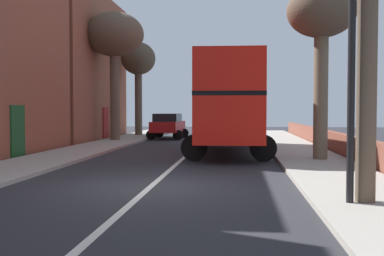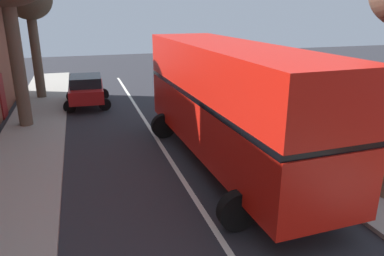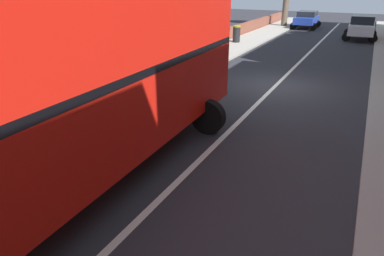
# 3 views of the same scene
# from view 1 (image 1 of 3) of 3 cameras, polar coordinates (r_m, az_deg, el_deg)

# --- Properties ---
(ground_plane) EXTENTS (84.00, 84.00, 0.00)m
(ground_plane) POSITION_cam_1_polar(r_m,az_deg,el_deg) (11.56, -5.11, -7.23)
(ground_plane) COLOR #28282D
(road_centre_line) EXTENTS (0.16, 54.00, 0.01)m
(road_centre_line) POSITION_cam_1_polar(r_m,az_deg,el_deg) (11.56, -5.11, -7.21)
(road_centre_line) COLOR silver
(road_centre_line) RESTS_ON ground
(sidewalk_right) EXTENTS (2.60, 60.00, 0.12)m
(sidewalk_right) POSITION_cam_1_polar(r_m,az_deg,el_deg) (11.67, 19.43, -6.96)
(sidewalk_right) COLOR #9E998E
(sidewalk_right) RESTS_ON ground
(double_decker_bus) EXTENTS (3.77, 10.26, 4.06)m
(double_decker_bus) POSITION_cam_1_polar(r_m,az_deg,el_deg) (20.58, 4.49, 3.47)
(double_decker_bus) COLOR red
(double_decker_bus) RESTS_ON ground
(parked_car_red_left_1) EXTENTS (2.50, 4.00, 1.68)m
(parked_car_red_left_1) POSITION_cam_1_polar(r_m,az_deg,el_deg) (30.58, -3.01, 0.43)
(parked_car_red_left_1) COLOR #AD1919
(parked_car_red_left_1) RESTS_ON ground
(street_tree_left_0) EXTENTS (2.49, 2.49, 6.70)m
(street_tree_left_0) POSITION_cam_1_polar(r_m,az_deg,el_deg) (33.70, -6.69, 8.13)
(street_tree_left_0) COLOR brown
(street_tree_left_0) RESTS_ON sidewalk_left
(street_tree_right_1) EXTENTS (2.51, 2.51, 6.34)m
(street_tree_right_1) POSITION_cam_1_polar(r_m,az_deg,el_deg) (17.68, 15.81, 12.94)
(street_tree_right_1) COLOR brown
(street_tree_right_1) RESTS_ON sidewalk_right
(street_tree_left_2) EXTENTS (3.54, 3.54, 7.69)m
(street_tree_left_2) POSITION_cam_1_polar(r_m,az_deg,el_deg) (28.49, -9.62, 11.05)
(street_tree_left_2) COLOR brown
(street_tree_left_2) RESTS_ON sidewalk_left
(lamppost_right) EXTENTS (0.32, 0.32, 6.31)m
(lamppost_right) POSITION_cam_1_polar(r_m,az_deg,el_deg) (9.47, 19.30, 13.74)
(lamppost_right) COLOR black
(lamppost_right) RESTS_ON sidewalk_right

